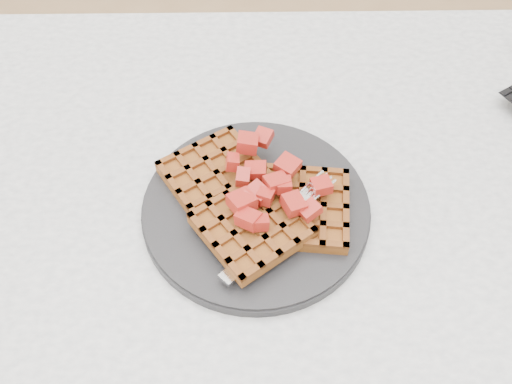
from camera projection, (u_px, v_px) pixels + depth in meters
table at (338, 275)px, 0.74m from camera, size 1.20×0.80×0.75m
plate at (256, 209)px, 0.65m from camera, size 0.26×0.26×0.02m
waffles at (256, 201)px, 0.64m from camera, size 0.23×0.22×0.03m
strawberry_pile at (256, 184)px, 0.62m from camera, size 0.15×0.15×0.02m
fork at (286, 225)px, 0.62m from camera, size 0.14×0.15×0.02m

